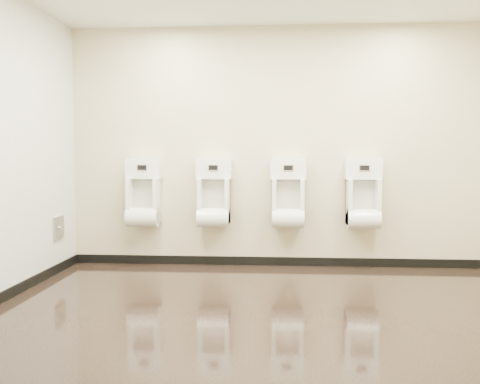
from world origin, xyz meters
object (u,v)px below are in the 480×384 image
object	(u,v)px
urinal_0	(144,198)
urinal_3	(363,199)
urinal_2	(288,198)
urinal_1	(214,198)
access_panel	(58,228)

from	to	relation	value
urinal_0	urinal_3	world-z (taller)	same
urinal_2	urinal_3	world-z (taller)	same
urinal_0	urinal_2	world-z (taller)	same
urinal_0	urinal_1	distance (m)	0.83
urinal_2	urinal_3	bearing A→B (deg)	0.00
urinal_0	urinal_1	world-z (taller)	same
access_panel	urinal_3	xyz separation A→B (m)	(3.40, 0.41, 0.31)
urinal_0	urinal_1	bearing A→B (deg)	0.00
urinal_3	urinal_2	bearing A→B (deg)	180.00
urinal_0	urinal_2	size ratio (longest dim) A/B	1.00
urinal_1	urinal_2	size ratio (longest dim) A/B	1.00
urinal_0	urinal_1	xyz separation A→B (m)	(0.83, 0.00, 0.00)
urinal_0	urinal_2	bearing A→B (deg)	0.00
urinal_1	urinal_3	xyz separation A→B (m)	(1.71, 0.00, 0.00)
urinal_3	urinal_0	bearing A→B (deg)	180.00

